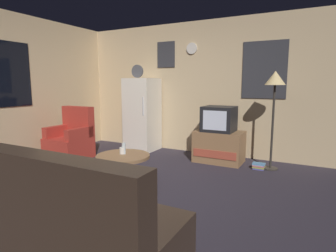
# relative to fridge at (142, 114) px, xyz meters

# --- Properties ---
(ground_plane) EXTENTS (12.00, 12.00, 0.00)m
(ground_plane) POSITION_rel_fridge_xyz_m (1.06, -2.07, -0.75)
(ground_plane) COLOR #2D2833
(wall_with_art) EXTENTS (5.20, 0.12, 2.59)m
(wall_with_art) POSITION_rel_fridge_xyz_m (1.07, 0.38, 0.55)
(wall_with_art) COLOR #D1B284
(wall_with_art) RESTS_ON ground_plane
(fridge) EXTENTS (0.60, 0.62, 1.77)m
(fridge) POSITION_rel_fridge_xyz_m (0.00, 0.00, 0.00)
(fridge) COLOR silver
(fridge) RESTS_ON ground_plane
(tv_stand) EXTENTS (0.84, 0.53, 0.56)m
(tv_stand) POSITION_rel_fridge_xyz_m (1.73, -0.16, -0.48)
(tv_stand) COLOR #8E6642
(tv_stand) RESTS_ON ground_plane
(crt_tv) EXTENTS (0.54, 0.51, 0.44)m
(crt_tv) POSITION_rel_fridge_xyz_m (1.71, -0.16, 0.02)
(crt_tv) COLOR black
(crt_tv) RESTS_ON tv_stand
(standing_lamp) EXTENTS (0.32, 0.32, 1.59)m
(standing_lamp) POSITION_rel_fridge_xyz_m (2.61, -0.18, 0.60)
(standing_lamp) COLOR #332D28
(standing_lamp) RESTS_ON ground_plane
(coffee_table) EXTENTS (0.72, 0.72, 0.44)m
(coffee_table) POSITION_rel_fridge_xyz_m (0.96, -1.95, -0.53)
(coffee_table) COLOR #8E6642
(coffee_table) RESTS_ON ground_plane
(wine_glass) EXTENTS (0.05, 0.05, 0.15)m
(wine_glass) POSITION_rel_fridge_xyz_m (0.93, -1.90, -0.24)
(wine_glass) COLOR silver
(wine_glass) RESTS_ON coffee_table
(mug_ceramic_white) EXTENTS (0.08, 0.08, 0.09)m
(mug_ceramic_white) POSITION_rel_fridge_xyz_m (0.91, -1.90, -0.27)
(mug_ceramic_white) COLOR silver
(mug_ceramic_white) RESTS_ON coffee_table
(armchair) EXTENTS (0.68, 0.68, 0.96)m
(armchair) POSITION_rel_fridge_xyz_m (-0.82, -1.20, -0.42)
(armchair) COLOR #A52D23
(armchair) RESTS_ON ground_plane
(couch) EXTENTS (1.70, 0.80, 0.92)m
(couch) POSITION_rel_fridge_xyz_m (1.58, -3.45, -0.44)
(couch) COLOR #38281E
(couch) RESTS_ON ground_plane
(book_stack) EXTENTS (0.20, 0.16, 0.10)m
(book_stack) POSITION_rel_fridge_xyz_m (2.45, -0.28, -0.70)
(book_stack) COLOR #5654A4
(book_stack) RESTS_ON ground_plane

